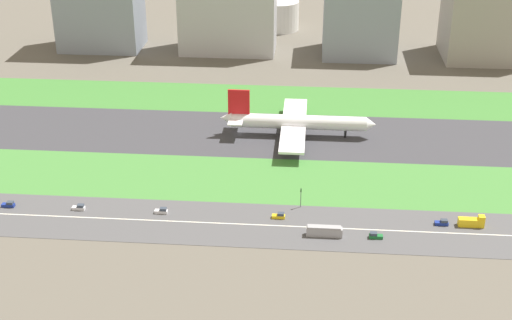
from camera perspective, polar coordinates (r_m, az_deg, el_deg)
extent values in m
plane|color=#5B564C|center=(307.86, -1.28, 2.06)|extent=(800.00, 800.00, 0.00)
cube|color=#38383D|center=(307.84, -1.28, 2.07)|extent=(280.00, 46.00, 0.10)
cube|color=#3D7A33|center=(345.47, -0.59, 4.84)|extent=(280.00, 36.00, 0.10)
cube|color=#427F38|center=(271.20, -2.16, -1.47)|extent=(280.00, 36.00, 0.10)
cube|color=#4C4C4F|center=(243.56, -3.04, -4.96)|extent=(280.00, 28.00, 0.10)
cube|color=silver|center=(243.53, -3.04, -4.95)|extent=(266.00, 0.50, 0.01)
cylinder|color=white|center=(303.92, 3.36, 2.98)|extent=(56.00, 6.00, 6.00)
cone|color=white|center=(304.90, 9.01, 2.77)|extent=(4.00, 5.70, 5.70)
cone|color=white|center=(305.64, -2.37, 3.31)|extent=(5.00, 5.40, 5.40)
cube|color=red|center=(302.31, -1.36, 4.53)|extent=(9.00, 0.80, 11.00)
cube|color=white|center=(305.07, -1.53, 3.32)|extent=(6.00, 16.00, 0.60)
cube|color=white|center=(318.25, 3.07, 3.86)|extent=(10.00, 26.00, 1.00)
cylinder|color=gray|center=(313.55, 3.21, 3.07)|extent=(5.00, 3.20, 3.20)
cube|color=white|center=(290.74, 2.87, 1.62)|extent=(10.00, 26.00, 1.00)
cylinder|color=gray|center=(297.08, 3.10, 1.70)|extent=(5.00, 3.20, 3.20)
cylinder|color=black|center=(306.07, 7.01, 2.06)|extent=(1.00, 1.00, 3.20)
cylinder|color=black|center=(309.05, 2.61, 2.48)|extent=(1.00, 1.00, 3.20)
cylinder|color=black|center=(302.66, 2.56, 1.95)|extent=(1.00, 1.00, 3.20)
cube|color=#99999E|center=(236.73, 5.37, -5.61)|extent=(11.60, 2.50, 3.00)
cube|color=#99999E|center=(235.81, 5.36, -5.25)|extent=(10.80, 2.30, 0.50)
cube|color=#19662D|center=(238.20, 9.37, -5.93)|extent=(4.40, 1.80, 1.10)
cube|color=#333D4C|center=(237.60, 9.20, -5.72)|extent=(2.20, 1.66, 0.90)
cube|color=silver|center=(250.70, -7.44, -4.03)|extent=(4.40, 1.80, 1.10)
cube|color=#333D4C|center=(250.04, -7.27, -3.84)|extent=(2.20, 1.66, 0.90)
cube|color=silver|center=(257.96, -13.72, -3.68)|extent=(4.40, 1.80, 1.10)
cube|color=#333D4C|center=(257.23, -13.57, -3.50)|extent=(2.20, 1.66, 0.90)
cube|color=yellow|center=(245.90, 1.77, -4.44)|extent=(4.40, 1.80, 1.10)
cube|color=#333D4C|center=(245.36, 1.96, -4.25)|extent=(2.20, 1.66, 0.90)
cube|color=yellow|center=(251.14, 16.49, -4.70)|extent=(8.40, 2.50, 2.80)
cube|color=yellow|center=(250.86, 17.26, -4.32)|extent=(2.00, 2.30, 1.20)
cube|color=navy|center=(249.69, 14.31, -4.83)|extent=(4.40, 1.80, 1.10)
cube|color=#333D4C|center=(249.33, 14.52, -4.63)|extent=(2.20, 1.66, 0.90)
cube|color=navy|center=(266.61, -18.83, -3.37)|extent=(4.40, 1.80, 1.10)
cube|color=#333D4C|center=(265.83, -18.70, -3.19)|extent=(2.20, 1.66, 0.90)
cylinder|color=#4C4C51|center=(251.42, 3.52, -3.10)|extent=(0.24, 0.24, 6.00)
cube|color=black|center=(249.68, 3.55, -2.38)|extent=(0.36, 0.36, 1.20)
sphere|color=#19D826|center=(249.36, 3.55, -2.34)|extent=(0.24, 0.24, 0.24)
cube|color=gray|center=(422.90, -12.18, 12.11)|extent=(45.06, 29.12, 53.87)
cube|color=#B2B2B7|center=(408.42, -2.21, 12.15)|extent=(52.29, 28.53, 53.48)
cube|color=gray|center=(408.46, 8.14, 10.72)|extent=(39.68, 34.86, 37.12)
cube|color=#9E998E|center=(416.90, 17.69, 10.76)|extent=(44.55, 39.99, 46.73)
cylinder|color=silver|center=(454.24, 1.76, 11.26)|extent=(24.99, 24.99, 17.55)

